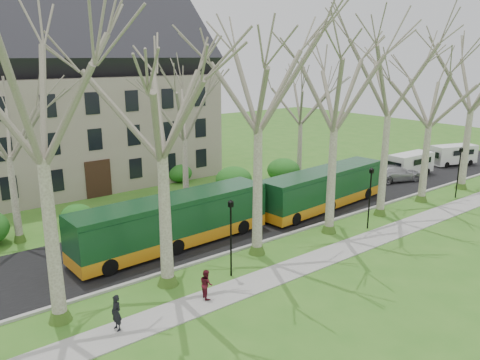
{
  "coord_description": "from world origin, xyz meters",
  "views": [
    {
      "loc": [
        -20.08,
        -19.96,
        11.78
      ],
      "look_at": [
        -2.28,
        3.0,
        4.03
      ],
      "focal_mm": 35.0,
      "sensor_mm": 36.0,
      "label": 1
    }
  ],
  "objects_px": {
    "pedestrian_b": "(206,284)",
    "van_a": "(411,164)",
    "van_b": "(453,155)",
    "bus_lead": "(174,221)",
    "bus_follow": "(324,188)",
    "sedan": "(396,173)",
    "pedestrian_a": "(116,313)"
  },
  "relations": [
    {
      "from": "pedestrian_a",
      "to": "pedestrian_b",
      "type": "height_order",
      "value": "pedestrian_a"
    },
    {
      "from": "pedestrian_b",
      "to": "van_a",
      "type": "bearing_deg",
      "value": -64.06
    },
    {
      "from": "bus_follow",
      "to": "sedan",
      "type": "height_order",
      "value": "bus_follow"
    },
    {
      "from": "bus_follow",
      "to": "van_a",
      "type": "distance_m",
      "value": 14.68
    },
    {
      "from": "bus_lead",
      "to": "pedestrian_b",
      "type": "height_order",
      "value": "bus_lead"
    },
    {
      "from": "van_a",
      "to": "van_b",
      "type": "bearing_deg",
      "value": 0.46
    },
    {
      "from": "sedan",
      "to": "pedestrian_b",
      "type": "distance_m",
      "value": 28.1
    },
    {
      "from": "bus_follow",
      "to": "pedestrian_b",
      "type": "xyz_separation_m",
      "value": [
        -15.47,
        -6.36,
        -0.83
      ]
    },
    {
      "from": "van_b",
      "to": "pedestrian_b",
      "type": "bearing_deg",
      "value": -150.09
    },
    {
      "from": "bus_lead",
      "to": "pedestrian_b",
      "type": "relative_size",
      "value": 8.8
    },
    {
      "from": "sedan",
      "to": "van_a",
      "type": "xyz_separation_m",
      "value": [
        3.0,
        0.32,
        0.36
      ]
    },
    {
      "from": "bus_lead",
      "to": "bus_follow",
      "type": "bearing_deg",
      "value": -4.21
    },
    {
      "from": "pedestrian_b",
      "to": "bus_follow",
      "type": "bearing_deg",
      "value": -56.54
    },
    {
      "from": "sedan",
      "to": "van_a",
      "type": "distance_m",
      "value": 3.04
    },
    {
      "from": "van_a",
      "to": "pedestrian_b",
      "type": "relative_size",
      "value": 3.45
    },
    {
      "from": "sedan",
      "to": "pedestrian_a",
      "type": "xyz_separation_m",
      "value": [
        -31.73,
        -7.56,
        0.05
      ]
    },
    {
      "from": "bus_lead",
      "to": "van_a",
      "type": "xyz_separation_m",
      "value": [
        27.94,
        1.18,
        -0.52
      ]
    },
    {
      "from": "bus_lead",
      "to": "van_a",
      "type": "relative_size",
      "value": 2.55
    },
    {
      "from": "sedan",
      "to": "pedestrian_a",
      "type": "height_order",
      "value": "pedestrian_a"
    },
    {
      "from": "sedan",
      "to": "van_a",
      "type": "bearing_deg",
      "value": -65.52
    },
    {
      "from": "bus_follow",
      "to": "pedestrian_a",
      "type": "relative_size",
      "value": 7.71
    },
    {
      "from": "bus_lead",
      "to": "pedestrian_a",
      "type": "bearing_deg",
      "value": -137.77
    },
    {
      "from": "van_b",
      "to": "pedestrian_b",
      "type": "relative_size",
      "value": 3.37
    },
    {
      "from": "van_a",
      "to": "sedan",
      "type": "bearing_deg",
      "value": -172.07
    },
    {
      "from": "pedestrian_a",
      "to": "pedestrian_b",
      "type": "bearing_deg",
      "value": 80.88
    },
    {
      "from": "bus_follow",
      "to": "pedestrian_b",
      "type": "height_order",
      "value": "bus_follow"
    },
    {
      "from": "bus_follow",
      "to": "sedan",
      "type": "bearing_deg",
      "value": 1.18
    },
    {
      "from": "bus_lead",
      "to": "sedan",
      "type": "xyz_separation_m",
      "value": [
        24.94,
        0.85,
        -0.88
      ]
    },
    {
      "from": "van_b",
      "to": "pedestrian_a",
      "type": "xyz_separation_m",
      "value": [
        -42.65,
        -7.7,
        -0.28
      ]
    },
    {
      "from": "van_b",
      "to": "bus_follow",
      "type": "bearing_deg",
      "value": -158.07
    },
    {
      "from": "bus_follow",
      "to": "bus_lead",
      "type": "bearing_deg",
      "value": 173.1
    },
    {
      "from": "bus_lead",
      "to": "sedan",
      "type": "height_order",
      "value": "bus_lead"
    }
  ]
}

